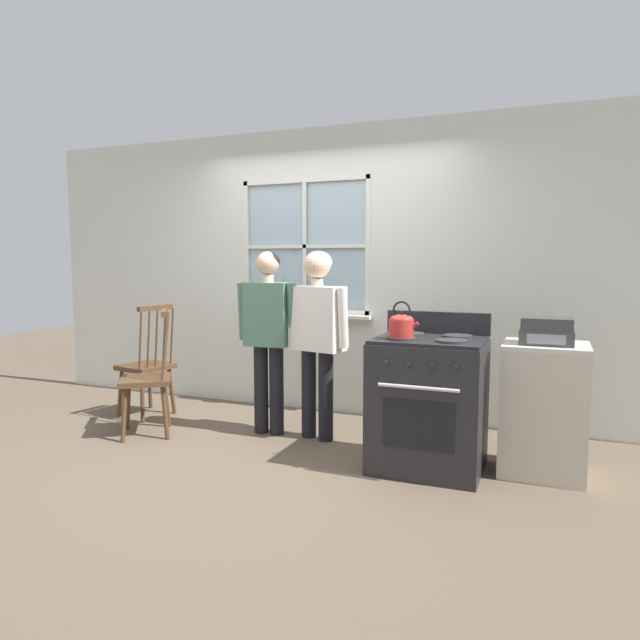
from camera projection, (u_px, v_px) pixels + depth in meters
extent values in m
plane|color=brown|center=(260.00, 455.00, 4.29)|extent=(16.00, 16.00, 0.00)
cube|color=silver|center=(154.00, 270.00, 6.21)|extent=(2.31, 0.06, 2.70)
cube|color=silver|center=(530.00, 273.00, 4.75)|extent=(2.78, 0.06, 2.70)
cube|color=silver|center=(306.00, 361.00, 5.61)|extent=(1.32, 0.06, 0.95)
cube|color=silver|center=(305.00, 153.00, 5.41)|extent=(1.32, 0.06, 0.46)
cube|color=silver|center=(302.00, 315.00, 5.49)|extent=(1.38, 0.10, 0.03)
cube|color=#9EB7C6|center=(306.00, 246.00, 5.51)|extent=(1.26, 0.01, 1.23)
cube|color=silver|center=(305.00, 246.00, 5.48)|extent=(0.04, 0.02, 1.29)
cube|color=silver|center=(305.00, 246.00, 5.48)|extent=(1.32, 0.02, 0.04)
cube|color=silver|center=(247.00, 247.00, 5.72)|extent=(0.04, 0.03, 1.29)
cube|color=silver|center=(368.00, 246.00, 5.24)|extent=(0.04, 0.03, 1.29)
cube|color=silver|center=(305.00, 180.00, 5.42)|extent=(1.32, 0.03, 0.04)
cube|color=silver|center=(305.00, 311.00, 5.55)|extent=(1.32, 0.03, 0.04)
cube|color=#4C331E|center=(145.00, 367.00, 5.36)|extent=(0.48, 0.50, 0.04)
cylinder|color=#4C331E|center=(150.00, 387.00, 5.61)|extent=(0.07, 0.08, 0.44)
cylinder|color=#4C331E|center=(120.00, 393.00, 5.33)|extent=(0.08, 0.07, 0.44)
cylinder|color=#4C331E|center=(172.00, 391.00, 5.43)|extent=(0.08, 0.07, 0.44)
cylinder|color=#4C331E|center=(142.00, 398.00, 5.15)|extent=(0.07, 0.08, 0.44)
cylinder|color=#4C331E|center=(172.00, 337.00, 5.38)|extent=(0.08, 0.03, 0.55)
cylinder|color=#4C331E|center=(164.00, 338.00, 5.30)|extent=(0.08, 0.03, 0.55)
cylinder|color=#4C331E|center=(156.00, 339.00, 5.23)|extent=(0.08, 0.03, 0.55)
cylinder|color=#4C331E|center=(148.00, 340.00, 5.16)|extent=(0.08, 0.03, 0.55)
cylinder|color=#4C331E|center=(140.00, 342.00, 5.08)|extent=(0.08, 0.03, 0.55)
cube|color=#4C331E|center=(156.00, 308.00, 5.20)|extent=(0.12, 0.38, 0.04)
cube|color=#4C331E|center=(145.00, 380.00, 4.76)|extent=(0.57, 0.57, 0.04)
cylinder|color=#4C331E|center=(128.00, 405.00, 4.91)|extent=(0.09, 0.06, 0.44)
cylinder|color=#4C331E|center=(124.00, 415.00, 4.58)|extent=(0.06, 0.09, 0.44)
cylinder|color=#4C331E|center=(167.00, 402.00, 4.98)|extent=(0.06, 0.09, 0.44)
cylinder|color=#4C331E|center=(165.00, 413.00, 4.65)|extent=(0.09, 0.06, 0.44)
cylinder|color=#4C331E|center=(166.00, 344.00, 4.94)|extent=(0.07, 0.06, 0.55)
cylinder|color=#4C331E|center=(166.00, 345.00, 4.85)|extent=(0.07, 0.06, 0.55)
cylinder|color=#4C331E|center=(165.00, 347.00, 4.77)|extent=(0.07, 0.06, 0.55)
cylinder|color=#4C331E|center=(165.00, 349.00, 4.68)|extent=(0.07, 0.06, 0.55)
cylinder|color=#4C331E|center=(164.00, 350.00, 4.59)|extent=(0.07, 0.06, 0.55)
cube|color=#4C331E|center=(164.00, 313.00, 4.74)|extent=(0.25, 0.33, 0.04)
cylinder|color=black|center=(261.00, 389.00, 4.82)|extent=(0.12, 0.12, 0.75)
cylinder|color=black|center=(277.00, 390.00, 4.77)|extent=(0.12, 0.12, 0.75)
cube|color=#4C7560|center=(268.00, 314.00, 4.73)|extent=(0.38, 0.23, 0.53)
cylinder|color=#4C7560|center=(243.00, 311.00, 4.78)|extent=(0.08, 0.11, 0.49)
cylinder|color=#4C7560|center=(292.00, 313.00, 4.64)|extent=(0.08, 0.11, 0.49)
cylinder|color=beige|center=(268.00, 279.00, 4.70)|extent=(0.10, 0.10, 0.06)
sphere|color=beige|center=(268.00, 263.00, 4.69)|extent=(0.19, 0.19, 0.19)
ellipsoid|color=black|center=(268.00, 261.00, 4.70)|extent=(0.19, 0.19, 0.16)
cylinder|color=black|center=(309.00, 393.00, 4.70)|extent=(0.12, 0.12, 0.74)
cylinder|color=black|center=(326.00, 396.00, 4.61)|extent=(0.12, 0.12, 0.74)
cube|color=white|center=(317.00, 318.00, 4.59)|extent=(0.48, 0.30, 0.52)
cylinder|color=white|center=(290.00, 314.00, 4.72)|extent=(0.10, 0.12, 0.48)
cylinder|color=white|center=(343.00, 318.00, 4.42)|extent=(0.10, 0.12, 0.48)
cylinder|color=beige|center=(317.00, 282.00, 4.56)|extent=(0.10, 0.10, 0.06)
sphere|color=beige|center=(317.00, 265.00, 4.54)|extent=(0.22, 0.22, 0.22)
ellipsoid|color=silver|center=(318.00, 262.00, 4.55)|extent=(0.22, 0.22, 0.18)
cube|color=#232326|center=(428.00, 405.00, 3.98)|extent=(0.75, 0.64, 0.90)
cube|color=black|center=(430.00, 340.00, 3.93)|extent=(0.74, 0.61, 0.02)
cylinder|color=#2D2D30|center=(401.00, 338.00, 3.88)|extent=(0.20, 0.20, 0.02)
cylinder|color=#2D2D30|center=(451.00, 341.00, 3.75)|extent=(0.20, 0.20, 0.02)
cylinder|color=#2D2D30|center=(410.00, 334.00, 4.11)|extent=(0.20, 0.20, 0.02)
cylinder|color=#2D2D30|center=(458.00, 336.00, 3.98)|extent=(0.20, 0.20, 0.02)
cube|color=#232326|center=(438.00, 322.00, 4.19)|extent=(0.75, 0.06, 0.16)
cube|color=black|center=(418.00, 425.00, 3.69)|extent=(0.47, 0.01, 0.32)
cylinder|color=silver|center=(418.00, 388.00, 3.64)|extent=(0.53, 0.02, 0.02)
cylinder|color=#232326|center=(385.00, 363.00, 3.72)|extent=(0.04, 0.02, 0.04)
cylinder|color=#232326|center=(407.00, 364.00, 3.67)|extent=(0.04, 0.02, 0.04)
cylinder|color=#232326|center=(431.00, 366.00, 3.61)|extent=(0.04, 0.02, 0.04)
cylinder|color=#232326|center=(455.00, 368.00, 3.55)|extent=(0.04, 0.02, 0.04)
cylinder|color=red|center=(401.00, 328.00, 3.87)|extent=(0.17, 0.17, 0.12)
ellipsoid|color=red|center=(401.00, 320.00, 3.86)|extent=(0.16, 0.16, 0.07)
sphere|color=black|center=(402.00, 313.00, 3.86)|extent=(0.03, 0.03, 0.03)
cylinder|color=red|center=(413.00, 326.00, 3.84)|extent=(0.08, 0.03, 0.07)
torus|color=black|center=(402.00, 310.00, 3.86)|extent=(0.12, 0.01, 0.12)
cylinder|color=beige|center=(283.00, 307.00, 5.55)|extent=(0.15, 0.15, 0.12)
cylinder|color=#33261C|center=(283.00, 302.00, 5.55)|extent=(0.13, 0.13, 0.01)
cone|color=#286033|center=(285.00, 288.00, 5.54)|extent=(0.07, 0.05, 0.24)
cone|color=#286033|center=(284.00, 295.00, 5.56)|extent=(0.04, 0.06, 0.11)
cone|color=#286033|center=(282.00, 290.00, 5.56)|extent=(0.09, 0.08, 0.22)
cone|color=#286033|center=(280.00, 291.00, 5.54)|extent=(0.06, 0.05, 0.20)
cone|color=#286033|center=(281.00, 295.00, 5.52)|extent=(0.04, 0.06, 0.12)
cone|color=#286033|center=(284.00, 288.00, 5.52)|extent=(0.10, 0.08, 0.25)
cube|color=beige|center=(543.00, 411.00, 3.89)|extent=(0.55, 0.50, 0.87)
cube|color=beige|center=(546.00, 346.00, 3.84)|extent=(0.55, 0.50, 0.03)
cube|color=#38383A|center=(547.00, 337.00, 3.81)|extent=(0.34, 0.28, 0.10)
cube|color=#38383A|center=(547.00, 323.00, 3.81)|extent=(0.32, 0.27, 0.08)
cube|color=gray|center=(546.00, 339.00, 3.68)|extent=(0.24, 0.01, 0.06)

